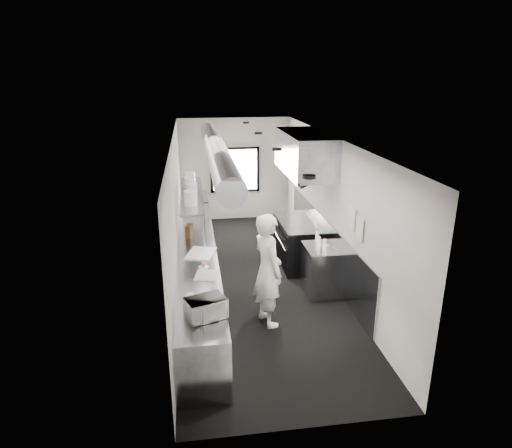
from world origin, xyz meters
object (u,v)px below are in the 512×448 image
object	(u,v)px
plate_stack_d	(190,179)
exhaust_hood	(305,153)
squeeze_bottle_d	(319,241)
squeeze_bottle_e	(317,236)
pass_shelf	(192,195)
microwave	(206,308)
range	(299,242)
squeeze_bottle_a	(327,250)
plate_stack_a	(190,198)
plate_stack_c	(190,185)
cutting_board	(201,253)
squeeze_bottle_c	(320,243)
line_cook	(268,270)
plate_stack_b	(192,191)
prep_counter	(198,273)
deli_tub_b	(192,300)
knife_block	(189,231)
small_plate	(204,267)
squeeze_bottle_b	(325,245)
deli_tub_a	(191,298)
bottle_station	(322,270)
far_work_table	(195,213)

from	to	relation	value
plate_stack_d	exhaust_hood	bearing A→B (deg)	-20.80
squeeze_bottle_d	squeeze_bottle_e	bearing A→B (deg)	82.41
pass_shelf	microwave	size ratio (longest dim) A/B	6.48
range	squeeze_bottle_a	distance (m)	1.82
plate_stack_a	plate_stack_c	bearing A→B (deg)	90.07
cutting_board	plate_stack_a	size ratio (longest dim) A/B	2.11
microwave	plate_stack_d	xyz separation A→B (m)	(-0.14, 4.44, 0.70)
squeeze_bottle_c	squeeze_bottle_d	distance (m)	0.09
squeeze_bottle_a	exhaust_hood	bearing A→B (deg)	90.26
line_cook	plate_stack_b	distance (m)	2.64
plate_stack_a	squeeze_bottle_a	bearing A→B (deg)	-26.38
prep_counter	cutting_board	bearing A→B (deg)	-68.63
deli_tub_b	squeeze_bottle_d	world-z (taller)	squeeze_bottle_d
plate_stack_b	plate_stack_d	bearing A→B (deg)	91.46
knife_block	squeeze_bottle_c	xyz separation A→B (m)	(2.35, -0.90, -0.04)
small_plate	plate_stack_c	bearing A→B (deg)	94.16
exhaust_hood	range	bearing A→B (deg)	180.00
squeeze_bottle_b	squeeze_bottle_d	xyz separation A→B (m)	(-0.04, 0.23, -0.02)
line_cook	small_plate	world-z (taller)	line_cook
deli_tub_a	plate_stack_a	bearing A→B (deg)	89.04
bottle_station	far_work_table	world-z (taller)	same
far_work_table	cutting_board	bearing A→B (deg)	-88.98
microwave	plate_stack_b	bearing A→B (deg)	70.87
bottle_station	plate_stack_b	distance (m)	2.98
deli_tub_a	squeeze_bottle_c	world-z (taller)	squeeze_bottle_c
cutting_board	squeeze_bottle_e	size ratio (longest dim) A/B	3.11
microwave	plate_stack_c	xyz separation A→B (m)	(-0.15, 3.92, 0.69)
bottle_station	line_cook	size ratio (longest dim) A/B	0.48
exhaust_hood	squeeze_bottle_e	xyz separation A→B (m)	(0.03, -1.06, -1.40)
squeeze_bottle_a	squeeze_bottle_b	bearing A→B (deg)	82.10
line_cook	plate_stack_b	bearing A→B (deg)	10.26
cutting_board	squeeze_bottle_c	size ratio (longest dim) A/B	3.66
microwave	plate_stack_c	world-z (taller)	plate_stack_c
squeeze_bottle_a	pass_shelf	bearing A→B (deg)	138.32
plate_stack_a	plate_stack_b	bearing A→B (deg)	86.87
line_cook	squeeze_bottle_a	distance (m)	1.28
pass_shelf	cutting_board	xyz separation A→B (m)	(0.11, -1.68, -0.63)
deli_tub_a	squeeze_bottle_e	bearing A→B (deg)	40.59
line_cook	knife_block	size ratio (longest dim) A/B	7.67
line_cook	plate_stack_b	xyz separation A→B (m)	(-1.15, 2.25, 0.77)
squeeze_bottle_b	plate_stack_c	bearing A→B (deg)	141.37
prep_counter	squeeze_bottle_c	distance (m)	2.30
bottle_station	squeeze_bottle_e	world-z (taller)	squeeze_bottle_e
prep_counter	squeeze_bottle_a	world-z (taller)	squeeze_bottle_a
small_plate	squeeze_bottle_a	distance (m)	2.17
line_cook	squeeze_bottle_c	bearing A→B (deg)	-67.13
prep_counter	small_plate	xyz separation A→B (m)	(0.10, -0.78, 0.46)
exhaust_hood	squeeze_bottle_b	world-z (taller)	exhaust_hood
knife_block	plate_stack_b	world-z (taller)	plate_stack_b
prep_counter	plate_stack_d	distance (m)	2.45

